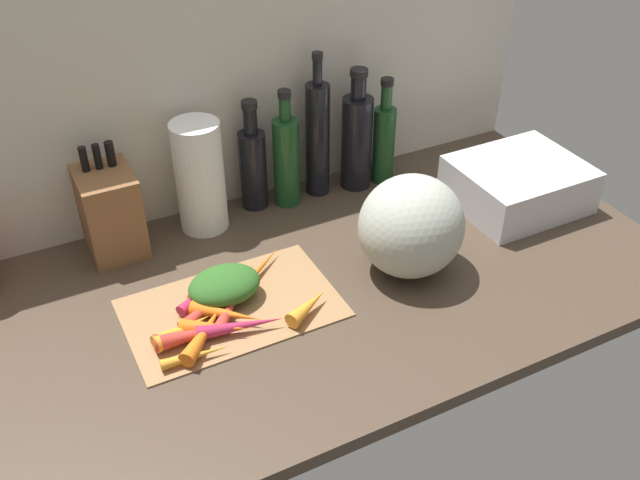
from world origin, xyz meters
TOP-DOWN VIEW (x-y plane):
  - ground_plane at (0.00, 0.00)cm, footprint 170.00×80.00cm
  - wall_back at (0.00, 38.50)cm, footprint 170.00×3.00cm
  - cutting_board at (-10.41, -0.87)cm, footprint 41.93×26.07cm
  - carrot_0 at (-14.49, 0.34)cm, footprint 15.23×10.38cm
  - carrot_1 at (-12.76, -4.23)cm, footprint 12.83×11.66cm
  - carrot_2 at (-12.59, 5.26)cm, footprint 16.72×11.23cm
  - carrot_3 at (-18.19, -7.26)cm, footprint 13.26×13.42cm
  - carrot_4 at (-10.57, -1.54)cm, footprint 12.06×13.91cm
  - carrot_5 at (-21.53, -11.72)cm, footprint 13.08×3.04cm
  - carrot_6 at (-9.43, 5.68)cm, footprint 16.71×7.24cm
  - carrot_7 at (2.30, -9.52)cm, footprint 11.21×8.06cm
  - carrot_8 at (-21.70, -4.99)cm, footprint 12.42×6.38cm
  - carrot_9 at (-1.90, 5.91)cm, footprint 15.13×12.14cm
  - carrot_10 at (-20.00, -7.14)cm, footprint 15.55×5.51cm
  - carrot_11 at (-16.42, -6.99)cm, footprint 12.70×9.08cm
  - carrot_12 at (-11.52, -8.64)cm, footprint 17.05×6.49cm
  - carrot_greens_pile at (-10.51, 2.22)cm, footprint 14.70×11.31cm
  - winter_squash at (27.95, -5.65)cm, footprint 22.26×21.32cm
  - knife_block at (-25.52, 30.54)cm, footprint 11.60×15.99cm
  - paper_towel_roll at (-5.14, 29.50)cm, footprint 10.97×10.97cm
  - bottle_0 at (8.68, 32.25)cm, footprint 6.41×6.41cm
  - bottle_1 at (16.20, 29.88)cm, footprint 6.26×6.26cm
  - bottle_2 at (25.01, 31.03)cm, footprint 5.86×5.86cm
  - bottle_3 at (34.87, 29.42)cm, footprint 7.58×7.58cm
  - bottle_4 at (42.02, 28.38)cm, footprint 5.52×5.52cm
  - dish_rack at (65.09, 4.08)cm, footprint 29.21×24.86cm

SIDE VIEW (x-z plane):
  - ground_plane at x=0.00cm, z-range -3.00..0.00cm
  - cutting_board at x=-10.41cm, z-range 0.00..0.80cm
  - carrot_5 at x=-21.53cm, z-range 0.80..2.83cm
  - carrot_9 at x=-1.90cm, z-range 0.80..2.97cm
  - carrot_6 at x=-9.43cm, z-range 0.80..3.19cm
  - carrot_2 at x=-12.59cm, z-range 0.80..3.26cm
  - carrot_4 at x=-10.57cm, z-range 0.80..3.42cm
  - carrot_0 at x=-14.49cm, z-range 0.80..3.57cm
  - carrot_12 at x=-11.52cm, z-range 0.80..3.81cm
  - carrot_1 at x=-12.76cm, z-range 0.80..3.94cm
  - carrot_3 at x=-18.19cm, z-range 0.80..4.05cm
  - carrot_7 at x=2.30cm, z-range 0.80..4.10cm
  - carrot_11 at x=-16.42cm, z-range 0.80..4.22cm
  - carrot_10 at x=-20.00cm, z-range 0.80..4.31cm
  - carrot_8 at x=-21.70cm, z-range 0.80..4.34cm
  - carrot_greens_pile at x=-10.51cm, z-range 0.80..7.02cm
  - dish_rack at x=65.09cm, z-range 0.00..10.68cm
  - knife_block at x=-25.52cm, z-range -2.58..22.09cm
  - winter_squash at x=27.95cm, z-range 0.00..21.80cm
  - bottle_0 at x=8.68cm, z-range -2.66..24.51cm
  - bottle_4 at x=42.02cm, z-range -2.60..24.79cm
  - bottle_1 at x=16.20cm, z-range -2.76..26.36cm
  - bottle_3 at x=34.87cm, z-range -2.52..28.20cm
  - paper_towel_roll at x=-5.14cm, z-range 0.00..26.11cm
  - bottle_2 at x=25.01cm, z-range -3.12..32.72cm
  - wall_back at x=0.00cm, z-range 0.00..60.00cm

